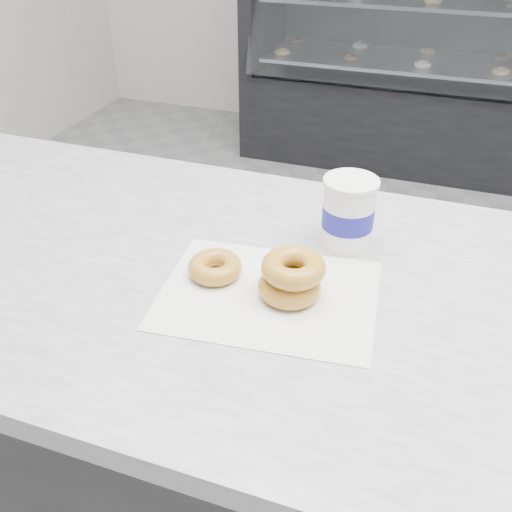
# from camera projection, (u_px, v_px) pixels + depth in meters

# --- Properties ---
(ground) EXTENTS (5.00, 5.00, 0.00)m
(ground) POSITION_uv_depth(u_px,v_px,m) (394.00, 416.00, 1.85)
(ground) COLOR gray
(ground) RESTS_ON ground
(counter) EXTENTS (3.06, 0.76, 0.90)m
(counter) POSITION_uv_depth(u_px,v_px,m) (381.00, 487.00, 1.12)
(counter) COLOR #333335
(counter) RESTS_ON ground
(display_case) EXTENTS (2.40, 0.74, 1.25)m
(display_case) POSITION_uv_depth(u_px,v_px,m) (459.00, 80.00, 3.24)
(display_case) COLOR black
(display_case) RESTS_ON ground
(wax_paper) EXTENTS (0.37, 0.29, 0.00)m
(wax_paper) POSITION_uv_depth(u_px,v_px,m) (268.00, 294.00, 0.91)
(wax_paper) COLOR white
(wax_paper) RESTS_ON counter
(donut_single) EXTENTS (0.12, 0.12, 0.03)m
(donut_single) POSITION_uv_depth(u_px,v_px,m) (215.00, 267.00, 0.94)
(donut_single) COLOR gold
(donut_single) RESTS_ON wax_paper
(donut_stack) EXTENTS (0.12, 0.12, 0.07)m
(donut_stack) POSITION_uv_depth(u_px,v_px,m) (291.00, 277.00, 0.88)
(donut_stack) COLOR gold
(donut_stack) RESTS_ON wax_paper
(coffee_cup) EXTENTS (0.10, 0.10, 0.13)m
(coffee_cup) POSITION_uv_depth(u_px,v_px,m) (348.00, 212.00, 1.00)
(coffee_cup) COLOR white
(coffee_cup) RESTS_ON counter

